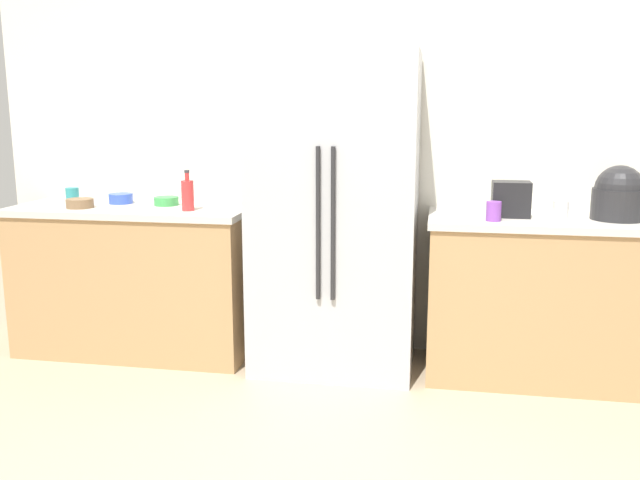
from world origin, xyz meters
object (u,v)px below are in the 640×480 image
object	(u,v)px
toaster	(511,199)
bottle_a	(188,195)
rice_cooker	(619,196)
cup_a	(561,209)
refrigerator	(335,215)
bowl_a	(121,199)
bowl_b	(80,203)
cup_b	(72,195)
bowl_c	(166,201)
cup_c	(494,211)

from	to	relation	value
toaster	bottle_a	world-z (taller)	bottle_a
bottle_a	toaster	bearing A→B (deg)	3.12
rice_cooker	cup_a	distance (m)	0.30
refrigerator	cup_a	distance (m)	1.25
bowl_a	bowl_b	distance (m)	0.27
toaster	cup_b	bearing A→B (deg)	178.36
toaster	bowl_c	bearing A→B (deg)	177.72
bowl_c	bowl_a	bearing A→B (deg)	175.10
refrigerator	bowl_a	size ratio (longest dim) A/B	12.27
cup_a	cup_b	world-z (taller)	cup_b
refrigerator	bowl_a	bearing A→B (deg)	174.63
cup_c	bowl_a	world-z (taller)	cup_c
bowl_a	bowl_b	xyz separation A→B (m)	(-0.16, -0.22, -0.00)
rice_cooker	bottle_a	world-z (taller)	rice_cooker
refrigerator	bowl_c	bearing A→B (deg)	174.49
bottle_a	cup_c	size ratio (longest dim) A/B	2.27
toaster	cup_c	bearing A→B (deg)	-121.95
bowl_b	cup_b	bearing A→B (deg)	129.87
toaster	bowl_c	xyz separation A→B (m)	(-2.06, 0.08, -0.07)
refrigerator	bottle_a	world-z (taller)	refrigerator
refrigerator	bowl_b	world-z (taller)	refrigerator
toaster	rice_cooker	distance (m)	0.56
refrigerator	toaster	xyz separation A→B (m)	(0.98, 0.02, 0.11)
cup_a	bowl_c	size ratio (longest dim) A/B	0.62
bowl_c	bowl_b	bearing A→B (deg)	-157.93
toaster	bottle_a	size ratio (longest dim) A/B	0.86
cup_a	bowl_c	bearing A→B (deg)	178.49
bottle_a	bowl_c	size ratio (longest dim) A/B	1.59
refrigerator	cup_c	xyz separation A→B (m)	(0.88, -0.14, 0.06)
bowl_b	bowl_c	size ratio (longest dim) A/B	1.08
toaster	bowl_c	distance (m)	2.06
cup_b	bowl_b	world-z (taller)	cup_b
cup_a	bowl_a	xyz separation A→B (m)	(-2.65, 0.09, -0.02)
rice_cooker	bowl_b	xyz separation A→B (m)	(-3.09, -0.11, -0.10)
toaster	cup_b	xyz separation A→B (m)	(-2.69, 0.08, -0.05)
rice_cooker	cup_c	bearing A→B (deg)	-166.31
cup_a	cup_c	size ratio (longest dim) A/B	0.89
cup_a	bowl_a	world-z (taller)	cup_a
refrigerator	cup_a	xyz separation A→B (m)	(1.25, 0.04, 0.06)
refrigerator	cup_b	xyz separation A→B (m)	(-1.71, 0.10, 0.06)
rice_cooker	cup_b	bearing A→B (deg)	178.59
bowl_c	cup_c	bearing A→B (deg)	-7.17
rice_cooker	bowl_a	world-z (taller)	rice_cooker
bottle_a	cup_a	distance (m)	2.12
toaster	cup_c	xyz separation A→B (m)	(-0.10, -0.16, -0.05)
refrigerator	rice_cooker	xyz separation A→B (m)	(1.54, 0.02, 0.14)
bottle_a	bowl_c	xyz separation A→B (m)	(-0.21, 0.18, -0.07)
toaster	rice_cooker	bearing A→B (deg)	-0.27
refrigerator	bowl_b	bearing A→B (deg)	-176.76
refrigerator	rice_cooker	world-z (taller)	refrigerator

